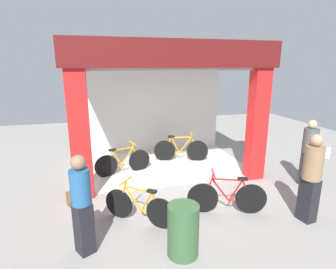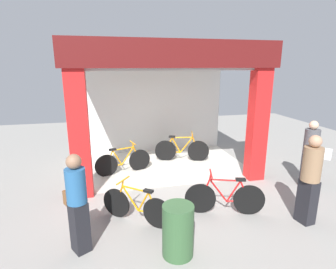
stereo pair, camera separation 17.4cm
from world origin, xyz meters
name	(u,v)px [view 1 (the left image)]	position (x,y,z in m)	size (l,w,h in m)	color
ground_plane	(175,186)	(0.00, 0.00, 0.00)	(17.64, 17.64, 0.00)	gray
shop_facade	(161,103)	(0.00, 1.54, 1.89)	(5.02, 3.33, 3.51)	beige
bicycle_inside_0	(181,150)	(0.66, 1.70, 0.37)	(1.65, 0.56, 0.94)	black
bicycle_inside_1	(123,162)	(-1.20, 1.10, 0.35)	(1.55, 0.50, 0.87)	black
bicycle_parked_0	(227,197)	(0.67, -1.49, 0.35)	(1.56, 0.55, 0.89)	black
bicycle_parked_1	(139,207)	(-1.12, -1.39, 0.33)	(1.22, 0.96, 0.83)	black
pedestrian_0	(310,152)	(3.26, -0.74, 0.87)	(0.60, 0.65, 1.67)	black
pedestrian_1	(81,204)	(-2.11, -1.99, 0.85)	(0.48, 0.61, 1.66)	black
pedestrian_2	(311,177)	(2.06, -2.12, 0.90)	(0.39, 0.39, 1.74)	black
trash_bin	(183,230)	(-0.58, -2.46, 0.43)	(0.50, 0.50, 0.86)	#335933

